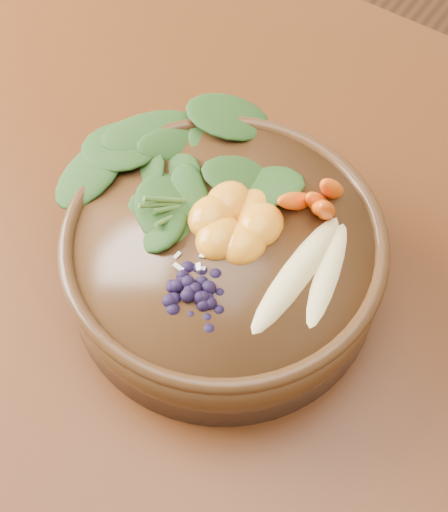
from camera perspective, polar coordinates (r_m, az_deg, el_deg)
The scene contains 9 objects.
ground at distance 1.50m, azimuth 0.04°, elevation -14.40°, with size 4.00×4.00×0.00m, color #381E0F.
dining_table at distance 0.90m, azimuth 0.07°, elevation -1.14°, with size 1.60×0.90×0.75m.
stoneware_bowl at distance 0.75m, azimuth 0.00°, elevation -0.42°, with size 0.33×0.33×0.09m, color #422813.
kale_heap at distance 0.74m, azimuth -0.91°, elevation 7.97°, with size 0.21×0.19×0.05m, color #234617, non-canonical shape.
carrot_cluster at distance 0.71m, azimuth 7.70°, elevation 6.81°, with size 0.07×0.07×0.09m, color #FF570D, non-canonical shape.
banana_halves at distance 0.68m, azimuth 7.19°, elevation -0.69°, with size 0.08×0.19×0.03m.
mandarin_cluster at distance 0.70m, azimuth 0.97°, elevation 3.45°, with size 0.10×0.10×0.04m, color orange, non-canonical shape.
blueberry_pile at distance 0.66m, azimuth -2.61°, elevation -1.80°, with size 0.15×0.11×0.05m, color black, non-canonical shape.
coconut_flakes at distance 0.69m, azimuth -0.74°, elevation 0.27°, with size 0.10×0.08×0.01m, color white, non-canonical shape.
Camera 1 is at (0.27, -0.39, 1.42)m, focal length 50.00 mm.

